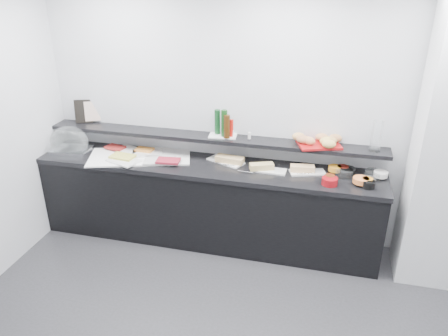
% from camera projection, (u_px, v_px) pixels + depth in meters
% --- Properties ---
extents(back_wall, '(5.00, 0.02, 2.70)m').
position_uv_depth(back_wall, '(280.00, 119.00, 4.43)').
color(back_wall, silver).
rests_on(back_wall, ground).
extents(column, '(0.50, 0.50, 2.70)m').
position_uv_depth(column, '(447.00, 145.00, 3.80)').
color(column, silver).
rests_on(column, ground).
extents(buffet_cabinet, '(3.60, 0.60, 0.85)m').
position_uv_depth(buffet_cabinet, '(207.00, 204.00, 4.71)').
color(buffet_cabinet, black).
rests_on(buffet_cabinet, ground).
extents(counter_top, '(3.62, 0.62, 0.05)m').
position_uv_depth(counter_top, '(206.00, 167.00, 4.52)').
color(counter_top, black).
rests_on(counter_top, buffet_cabinet).
extents(wall_shelf, '(3.60, 0.25, 0.04)m').
position_uv_depth(wall_shelf, '(211.00, 138.00, 4.57)').
color(wall_shelf, black).
rests_on(wall_shelf, back_wall).
extents(cloche_base, '(0.43, 0.30, 0.04)m').
position_uv_depth(cloche_base, '(72.00, 150.00, 4.81)').
color(cloche_base, silver).
rests_on(cloche_base, counter_top).
extents(cloche_dome, '(0.47, 0.36, 0.34)m').
position_uv_depth(cloche_dome, '(69.00, 141.00, 4.77)').
color(cloche_dome, white).
rests_on(cloche_dome, cloche_base).
extents(linen_runner, '(1.17, 0.80, 0.01)m').
position_uv_depth(linen_runner, '(140.00, 156.00, 4.69)').
color(linen_runner, white).
rests_on(linen_runner, counter_top).
extents(platter_meat_a, '(0.32, 0.27, 0.01)m').
position_uv_depth(platter_meat_a, '(128.00, 149.00, 4.82)').
color(platter_meat_a, white).
rests_on(platter_meat_a, linen_runner).
extents(food_meat_a, '(0.23, 0.18, 0.02)m').
position_uv_depth(food_meat_a, '(115.00, 147.00, 4.83)').
color(food_meat_a, maroon).
rests_on(food_meat_a, platter_meat_a).
extents(platter_salmon, '(0.37, 0.31, 0.01)m').
position_uv_depth(platter_salmon, '(147.00, 153.00, 4.73)').
color(platter_salmon, white).
rests_on(platter_salmon, linen_runner).
extents(food_salmon, '(0.20, 0.13, 0.02)m').
position_uv_depth(food_salmon, '(144.00, 150.00, 4.77)').
color(food_salmon, orange).
rests_on(food_salmon, platter_salmon).
extents(platter_cheese, '(0.37, 0.31, 0.01)m').
position_uv_depth(platter_cheese, '(124.00, 161.00, 4.54)').
color(platter_cheese, white).
rests_on(platter_cheese, linen_runner).
extents(food_cheese, '(0.27, 0.19, 0.02)m').
position_uv_depth(food_cheese, '(123.00, 156.00, 4.60)').
color(food_cheese, '#CBC34F').
rests_on(food_cheese, platter_cheese).
extents(platter_meat_b, '(0.37, 0.29, 0.01)m').
position_uv_depth(platter_meat_b, '(160.00, 160.00, 4.55)').
color(platter_meat_b, silver).
rests_on(platter_meat_b, linen_runner).
extents(food_meat_b, '(0.26, 0.18, 0.02)m').
position_uv_depth(food_meat_b, '(168.00, 161.00, 4.50)').
color(food_meat_b, maroon).
rests_on(food_meat_b, platter_meat_b).
extents(sandwich_plate_left, '(0.42, 0.31, 0.01)m').
position_uv_depth(sandwich_plate_left, '(226.00, 161.00, 4.57)').
color(sandwich_plate_left, white).
rests_on(sandwich_plate_left, counter_top).
extents(sandwich_food_left, '(0.30, 0.15, 0.06)m').
position_uv_depth(sandwich_food_left, '(230.00, 159.00, 4.52)').
color(sandwich_food_left, tan).
rests_on(sandwich_food_left, sandwich_plate_left).
extents(tongs_left, '(0.16, 0.02, 0.01)m').
position_uv_depth(tongs_left, '(227.00, 165.00, 4.46)').
color(tongs_left, '#B3B6BA').
rests_on(tongs_left, sandwich_plate_left).
extents(sandwich_plate_mid, '(0.35, 0.16, 0.01)m').
position_uv_depth(sandwich_plate_mid, '(269.00, 170.00, 4.37)').
color(sandwich_plate_mid, silver).
rests_on(sandwich_plate_mid, counter_top).
extents(sandwich_food_mid, '(0.26, 0.17, 0.06)m').
position_uv_depth(sandwich_food_mid, '(262.00, 166.00, 4.36)').
color(sandwich_food_mid, tan).
rests_on(sandwich_food_mid, sandwich_plate_mid).
extents(tongs_mid, '(0.16, 0.02, 0.01)m').
position_uv_depth(tongs_mid, '(245.00, 172.00, 4.31)').
color(tongs_mid, silver).
rests_on(tongs_mid, sandwich_plate_mid).
extents(sandwich_plate_right, '(0.38, 0.25, 0.01)m').
position_uv_depth(sandwich_plate_right, '(307.00, 172.00, 4.32)').
color(sandwich_plate_right, silver).
rests_on(sandwich_plate_right, counter_top).
extents(sandwich_food_right, '(0.25, 0.13, 0.06)m').
position_uv_depth(sandwich_food_right, '(302.00, 168.00, 4.32)').
color(sandwich_food_right, '#E9B67A').
rests_on(sandwich_food_right, sandwich_plate_right).
extents(tongs_right, '(0.15, 0.06, 0.01)m').
position_uv_depth(tongs_right, '(305.00, 174.00, 4.27)').
color(tongs_right, '#B0B2B7').
rests_on(tongs_right, sandwich_plate_right).
extents(bowl_glass_fruit, '(0.18, 0.18, 0.07)m').
position_uv_depth(bowl_glass_fruit, '(344.00, 173.00, 4.25)').
color(bowl_glass_fruit, white).
rests_on(bowl_glass_fruit, counter_top).
extents(fill_glass_fruit, '(0.14, 0.14, 0.05)m').
position_uv_depth(fill_glass_fruit, '(335.00, 168.00, 4.31)').
color(fill_glass_fruit, orange).
rests_on(fill_glass_fruit, bowl_glass_fruit).
extents(bowl_black_jam, '(0.19, 0.19, 0.07)m').
position_uv_depth(bowl_black_jam, '(348.00, 171.00, 4.28)').
color(bowl_black_jam, black).
rests_on(bowl_black_jam, counter_top).
extents(fill_black_jam, '(0.12, 0.12, 0.05)m').
position_uv_depth(fill_black_jam, '(343.00, 168.00, 4.31)').
color(fill_black_jam, '#53130B').
rests_on(fill_black_jam, bowl_black_jam).
extents(bowl_glass_cream, '(0.18, 0.18, 0.07)m').
position_uv_depth(bowl_glass_cream, '(374.00, 174.00, 4.22)').
color(bowl_glass_cream, silver).
rests_on(bowl_glass_cream, counter_top).
extents(fill_glass_cream, '(0.14, 0.14, 0.05)m').
position_uv_depth(fill_glass_cream, '(381.00, 174.00, 4.20)').
color(fill_glass_cream, white).
rests_on(fill_glass_cream, bowl_glass_cream).
extents(bowl_red_jam, '(0.17, 0.17, 0.07)m').
position_uv_depth(bowl_red_jam, '(330.00, 181.00, 4.08)').
color(bowl_red_jam, maroon).
rests_on(bowl_red_jam, counter_top).
extents(fill_red_jam, '(0.10, 0.10, 0.05)m').
position_uv_depth(fill_red_jam, '(330.00, 177.00, 4.13)').
color(fill_red_jam, '#531F0B').
rests_on(fill_red_jam, bowl_red_jam).
extents(bowl_glass_salmon, '(0.15, 0.15, 0.07)m').
position_uv_depth(bowl_glass_salmon, '(367.00, 182.00, 4.08)').
color(bowl_glass_salmon, white).
rests_on(bowl_glass_salmon, counter_top).
extents(fill_glass_salmon, '(0.16, 0.16, 0.05)m').
position_uv_depth(fill_glass_salmon, '(361.00, 180.00, 4.07)').
color(fill_glass_salmon, orange).
rests_on(fill_glass_salmon, bowl_glass_salmon).
extents(bowl_black_fruit, '(0.15, 0.15, 0.07)m').
position_uv_depth(bowl_black_fruit, '(368.00, 184.00, 4.03)').
color(bowl_black_fruit, black).
rests_on(bowl_black_fruit, counter_top).
extents(fill_black_fruit, '(0.13, 0.13, 0.05)m').
position_uv_depth(fill_black_fruit, '(367.00, 181.00, 4.06)').
color(fill_black_fruit, orange).
rests_on(fill_black_fruit, bowl_black_fruit).
extents(framed_print, '(0.20, 0.13, 0.26)m').
position_uv_depth(framed_print, '(83.00, 111.00, 4.91)').
color(framed_print, black).
rests_on(framed_print, wall_shelf).
extents(print_art, '(0.17, 0.11, 0.22)m').
position_uv_depth(print_art, '(92.00, 111.00, 4.91)').
color(print_art, '#CFA395').
rests_on(print_art, framed_print).
extents(condiment_tray, '(0.30, 0.21, 0.01)m').
position_uv_depth(condiment_tray, '(223.00, 136.00, 4.56)').
color(condiment_tray, white).
rests_on(condiment_tray, wall_shelf).
extents(bottle_green_a, '(0.07, 0.07, 0.26)m').
position_uv_depth(bottle_green_a, '(217.00, 122.00, 4.54)').
color(bottle_green_a, '#103D1A').
rests_on(bottle_green_a, condiment_tray).
extents(bottle_brown, '(0.07, 0.07, 0.24)m').
position_uv_depth(bottle_brown, '(227.00, 127.00, 4.44)').
color(bottle_brown, '#39200A').
rests_on(bottle_brown, condiment_tray).
extents(bottle_green_b, '(0.08, 0.08, 0.28)m').
position_uv_depth(bottle_green_b, '(224.00, 123.00, 4.47)').
color(bottle_green_b, '#0F3912').
rests_on(bottle_green_b, condiment_tray).
extents(bottle_hot, '(0.05, 0.05, 0.18)m').
position_uv_depth(bottle_hot, '(231.00, 128.00, 4.48)').
color(bottle_hot, red).
rests_on(bottle_hot, condiment_tray).
extents(shaker_salt, '(0.04, 0.04, 0.07)m').
position_uv_depth(shaker_salt, '(232.00, 133.00, 4.51)').
color(shaker_salt, white).
rests_on(shaker_salt, condiment_tray).
extents(shaker_pepper, '(0.04, 0.04, 0.07)m').
position_uv_depth(shaker_pepper, '(249.00, 136.00, 4.44)').
color(shaker_pepper, silver).
rests_on(shaker_pepper, condiment_tray).
extents(bread_tray, '(0.47, 0.40, 0.02)m').
position_uv_depth(bread_tray, '(319.00, 144.00, 4.32)').
color(bread_tray, '#A31113').
rests_on(bread_tray, wall_shelf).
extents(bread_roll_nw, '(0.14, 0.11, 0.08)m').
position_uv_depth(bread_roll_nw, '(298.00, 136.00, 4.38)').
color(bread_roll_nw, tan).
rests_on(bread_roll_nw, bread_tray).
extents(bread_roll_n, '(0.14, 0.10, 0.08)m').
position_uv_depth(bread_roll_n, '(322.00, 137.00, 4.36)').
color(bread_roll_n, '#C8824C').
rests_on(bread_roll_n, bread_tray).
extents(bread_roll_ne, '(0.13, 0.09, 0.08)m').
position_uv_depth(bread_roll_ne, '(335.00, 138.00, 4.34)').
color(bread_roll_ne, '#B67A45').
rests_on(bread_roll_ne, bread_tray).
extents(bread_roll_sw, '(0.14, 0.12, 0.08)m').
position_uv_depth(bread_roll_sw, '(309.00, 141.00, 4.27)').
color(bread_roll_sw, '#C57F4B').
rests_on(bread_roll_sw, bread_tray).
extents(bread_roll_s, '(0.14, 0.10, 0.08)m').
position_uv_depth(bread_roll_s, '(329.00, 144.00, 4.19)').
color(bread_roll_s, '#D6AF51').
rests_on(bread_roll_s, bread_tray).
extents(bread_roll_se, '(0.18, 0.15, 0.08)m').
position_uv_depth(bread_roll_se, '(327.00, 141.00, 4.27)').
color(bread_roll_se, '#D6B051').
rests_on(bread_roll_se, bread_tray).
extents(bread_roll_midw, '(0.16, 0.11, 0.08)m').
position_uv_depth(bread_roll_midw, '(304.00, 140.00, 4.30)').
color(bread_roll_midw, '#AD6B42').
rests_on(bread_roll_midw, bread_tray).
extents(bread_roll_mide, '(0.16, 0.10, 0.08)m').
position_uv_depth(bread_roll_mide, '(329.00, 141.00, 4.27)').
color(bread_roll_mide, '#B88B46').
rests_on(bread_roll_mide, bread_tray).
extents(carafe, '(0.12, 0.12, 0.30)m').
position_uv_depth(carafe, '(377.00, 136.00, 4.13)').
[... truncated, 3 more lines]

